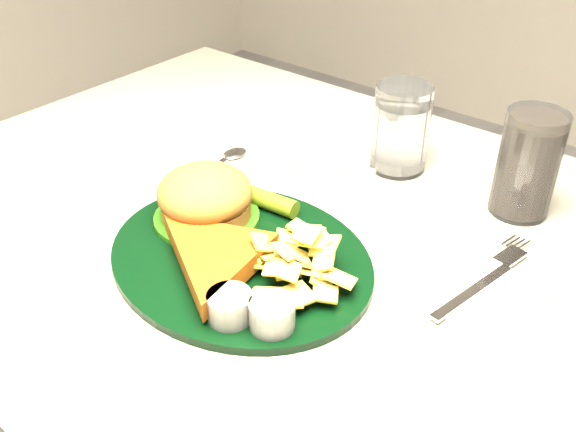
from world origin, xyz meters
name	(u,v)px	position (x,y,z in m)	size (l,w,h in m)	color
table	(312,431)	(0.00, 0.00, 0.38)	(1.20, 0.80, 0.75)	gray
dinner_plate	(239,235)	(-0.04, -0.10, 0.79)	(0.33, 0.27, 0.07)	black
water_glass	(401,128)	(-0.01, 0.21, 0.81)	(0.08, 0.08, 0.12)	white
cola_glass	(528,164)	(0.17, 0.21, 0.82)	(0.07, 0.07, 0.14)	black
fork_napkin	(476,287)	(0.20, 0.02, 0.76)	(0.13, 0.17, 0.01)	white
spoon	(207,173)	(-0.21, 0.02, 0.75)	(0.04, 0.14, 0.01)	silver
ramekin	(201,141)	(-0.27, 0.07, 0.77)	(0.05, 0.05, 0.03)	white
wrapped_straw	(311,166)	(-0.11, 0.13, 0.75)	(0.19, 0.07, 0.01)	silver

